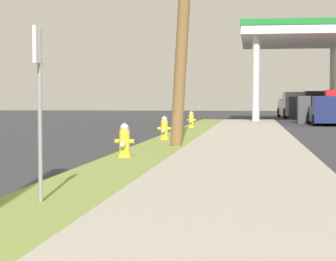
{
  "coord_description": "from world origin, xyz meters",
  "views": [
    {
      "loc": [
        3.2,
        -0.91,
        1.36
      ],
      "look_at": [
        1.23,
        13.83,
        0.64
      ],
      "focal_mm": 67.69,
      "sensor_mm": 36.0,
      "label": 1
    }
  ],
  "objects_px": {
    "fire_hydrant_second": "(124,142)",
    "truck_silver_at_forecourt": "(295,106)",
    "fire_hydrant_third": "(164,129)",
    "car_navy_by_near_pump": "(328,112)",
    "fire_hydrant_fourth": "(191,121)",
    "street_sign_post": "(40,77)",
    "truck_black_at_far_bay": "(317,106)"
  },
  "relations": [
    {
      "from": "fire_hydrant_second",
      "to": "truck_silver_at_forecourt",
      "type": "xyz_separation_m",
      "value": [
        5.96,
        36.08,
        0.47
      ]
    },
    {
      "from": "fire_hydrant_second",
      "to": "fire_hydrant_third",
      "type": "relative_size",
      "value": 1.0
    },
    {
      "from": "car_navy_by_near_pump",
      "to": "fire_hydrant_third",
      "type": "bearing_deg",
      "value": -113.4
    },
    {
      "from": "fire_hydrant_second",
      "to": "truck_silver_at_forecourt",
      "type": "relative_size",
      "value": 0.14
    },
    {
      "from": "fire_hydrant_third",
      "to": "car_navy_by_near_pump",
      "type": "distance_m",
      "value": 17.15
    },
    {
      "from": "fire_hydrant_third",
      "to": "fire_hydrant_fourth",
      "type": "bearing_deg",
      "value": 89.84
    },
    {
      "from": "fire_hydrant_fourth",
      "to": "car_navy_by_near_pump",
      "type": "bearing_deg",
      "value": 46.69
    },
    {
      "from": "fire_hydrant_third",
      "to": "street_sign_post",
      "type": "height_order",
      "value": "street_sign_post"
    },
    {
      "from": "fire_hydrant_second",
      "to": "car_navy_by_near_pump",
      "type": "relative_size",
      "value": 0.16
    },
    {
      "from": "car_navy_by_near_pump",
      "to": "truck_silver_at_forecourt",
      "type": "height_order",
      "value": "truck_silver_at_forecourt"
    },
    {
      "from": "fire_hydrant_third",
      "to": "street_sign_post",
      "type": "bearing_deg",
      "value": -89.18
    },
    {
      "from": "fire_hydrant_second",
      "to": "street_sign_post",
      "type": "relative_size",
      "value": 0.35
    },
    {
      "from": "truck_black_at_far_bay",
      "to": "fire_hydrant_second",
      "type": "bearing_deg",
      "value": -102.76
    },
    {
      "from": "truck_black_at_far_bay",
      "to": "fire_hydrant_fourth",
      "type": "bearing_deg",
      "value": -112.59
    },
    {
      "from": "fire_hydrant_fourth",
      "to": "truck_black_at_far_bay",
      "type": "distance_m",
      "value": 18.72
    },
    {
      "from": "street_sign_post",
      "to": "truck_silver_at_forecourt",
      "type": "distance_m",
      "value": 42.51
    },
    {
      "from": "fire_hydrant_fourth",
      "to": "truck_silver_at_forecourt",
      "type": "distance_m",
      "value": 22.22
    },
    {
      "from": "truck_silver_at_forecourt",
      "to": "truck_black_at_far_bay",
      "type": "bearing_deg",
      "value": -72.92
    },
    {
      "from": "truck_silver_at_forecourt",
      "to": "fire_hydrant_second",
      "type": "bearing_deg",
      "value": -99.39
    },
    {
      "from": "street_sign_post",
      "to": "truck_black_at_far_bay",
      "type": "xyz_separation_m",
      "value": [
        7.04,
        37.98,
        -0.72
      ]
    },
    {
      "from": "fire_hydrant_second",
      "to": "car_navy_by_near_pump",
      "type": "bearing_deg",
      "value": 72.65
    },
    {
      "from": "truck_black_at_far_bay",
      "to": "truck_silver_at_forecourt",
      "type": "bearing_deg",
      "value": 107.08
    },
    {
      "from": "truck_silver_at_forecourt",
      "to": "car_navy_by_near_pump",
      "type": "bearing_deg",
      "value": -86.52
    },
    {
      "from": "fire_hydrant_second",
      "to": "truck_black_at_far_bay",
      "type": "distance_m",
      "value": 32.76
    },
    {
      "from": "fire_hydrant_third",
      "to": "street_sign_post",
      "type": "distance_m",
      "value": 12.22
    },
    {
      "from": "car_navy_by_near_pump",
      "to": "truck_black_at_far_bay",
      "type": "xyz_separation_m",
      "value": [
        0.4,
        10.08,
        0.19
      ]
    },
    {
      "from": "truck_black_at_far_bay",
      "to": "street_sign_post",
      "type": "bearing_deg",
      "value": -100.5
    },
    {
      "from": "street_sign_post",
      "to": "fire_hydrant_second",
      "type": "bearing_deg",
      "value": 91.83
    },
    {
      "from": "fire_hydrant_second",
      "to": "fire_hydrant_fourth",
      "type": "relative_size",
      "value": 1.0
    },
    {
      "from": "fire_hydrant_third",
      "to": "fire_hydrant_fourth",
      "type": "distance_m",
      "value": 8.54
    },
    {
      "from": "car_navy_by_near_pump",
      "to": "truck_black_at_far_bay",
      "type": "bearing_deg",
      "value": 87.71
    },
    {
      "from": "truck_silver_at_forecourt",
      "to": "truck_black_at_far_bay",
      "type": "height_order",
      "value": "same"
    }
  ]
}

